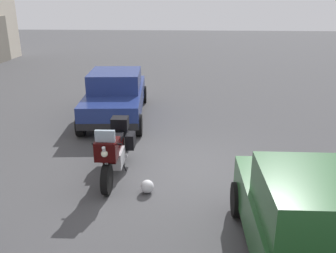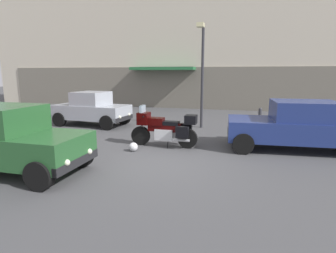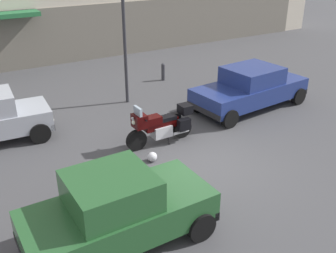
{
  "view_description": "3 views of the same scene",
  "coord_description": "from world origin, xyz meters",
  "px_view_note": "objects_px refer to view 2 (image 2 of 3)",
  "views": [
    {
      "loc": [
        -7.59,
        0.01,
        3.8
      ],
      "look_at": [
        0.46,
        0.5,
        0.93
      ],
      "focal_mm": 38.37,
      "sensor_mm": 36.0,
      "label": 1
    },
    {
      "loc": [
        2.38,
        -7.11,
        2.42
      ],
      "look_at": [
        0.21,
        0.39,
        0.94
      ],
      "focal_mm": 30.38,
      "sensor_mm": 36.0,
      "label": 2
    },
    {
      "loc": [
        -5.61,
        -7.63,
        5.61
      ],
      "look_at": [
        -0.55,
        0.81,
        0.98
      ],
      "focal_mm": 41.75,
      "sensor_mm": 36.0,
      "label": 3
    }
  ],
  "objects_px": {
    "car_compact_side": "(92,109)",
    "bollard_curbside": "(260,116)",
    "helmet": "(133,147)",
    "car_sedan_far": "(302,126)",
    "car_wagon_end": "(8,140)",
    "motorcycle": "(165,128)",
    "streetlamp_curbside": "(202,65)"
  },
  "relations": [
    {
      "from": "helmet",
      "to": "bollard_curbside",
      "type": "relative_size",
      "value": 0.36
    },
    {
      "from": "car_sedan_far",
      "to": "car_wagon_end",
      "type": "relative_size",
      "value": 1.2
    },
    {
      "from": "motorcycle",
      "to": "car_sedan_far",
      "type": "height_order",
      "value": "car_sedan_far"
    },
    {
      "from": "motorcycle",
      "to": "car_sedan_far",
      "type": "distance_m",
      "value": 4.34
    },
    {
      "from": "car_compact_side",
      "to": "bollard_curbside",
      "type": "relative_size",
      "value": 4.52
    },
    {
      "from": "motorcycle",
      "to": "car_wagon_end",
      "type": "bearing_deg",
      "value": 48.1
    },
    {
      "from": "car_compact_side",
      "to": "bollard_curbside",
      "type": "height_order",
      "value": "car_compact_side"
    },
    {
      "from": "car_sedan_far",
      "to": "streetlamp_curbside",
      "type": "relative_size",
      "value": 1.05
    },
    {
      "from": "car_compact_side",
      "to": "streetlamp_curbside",
      "type": "distance_m",
      "value": 5.39
    },
    {
      "from": "motorcycle",
      "to": "bollard_curbside",
      "type": "height_order",
      "value": "motorcycle"
    },
    {
      "from": "streetlamp_curbside",
      "to": "bollard_curbside",
      "type": "height_order",
      "value": "streetlamp_curbside"
    },
    {
      "from": "car_compact_side",
      "to": "car_wagon_end",
      "type": "distance_m",
      "value": 6.33
    },
    {
      "from": "car_wagon_end",
      "to": "bollard_curbside",
      "type": "bearing_deg",
      "value": 54.21
    },
    {
      "from": "helmet",
      "to": "streetlamp_curbside",
      "type": "bearing_deg",
      "value": 72.37
    },
    {
      "from": "helmet",
      "to": "bollard_curbside",
      "type": "xyz_separation_m",
      "value": [
        3.92,
        6.09,
        0.28
      ]
    },
    {
      "from": "helmet",
      "to": "car_compact_side",
      "type": "bearing_deg",
      "value": 134.86
    },
    {
      "from": "streetlamp_curbside",
      "to": "car_compact_side",
      "type": "bearing_deg",
      "value": -171.54
    },
    {
      "from": "car_compact_side",
      "to": "bollard_curbside",
      "type": "distance_m",
      "value": 7.92
    },
    {
      "from": "helmet",
      "to": "car_compact_side",
      "type": "xyz_separation_m",
      "value": [
        -3.59,
        3.61,
        0.63
      ]
    },
    {
      "from": "motorcycle",
      "to": "car_compact_side",
      "type": "height_order",
      "value": "car_compact_side"
    },
    {
      "from": "car_compact_side",
      "to": "car_wagon_end",
      "type": "height_order",
      "value": "car_wagon_end"
    },
    {
      "from": "motorcycle",
      "to": "car_sedan_far",
      "type": "relative_size",
      "value": 0.48
    },
    {
      "from": "helmet",
      "to": "car_compact_side",
      "type": "height_order",
      "value": "car_compact_side"
    },
    {
      "from": "car_wagon_end",
      "to": "helmet",
      "type": "bearing_deg",
      "value": 48.98
    },
    {
      "from": "helmet",
      "to": "car_compact_side",
      "type": "relative_size",
      "value": 0.08
    },
    {
      "from": "car_sedan_far",
      "to": "streetlamp_curbside",
      "type": "height_order",
      "value": "streetlamp_curbside"
    },
    {
      "from": "car_sedan_far",
      "to": "car_wagon_end",
      "type": "height_order",
      "value": "car_wagon_end"
    },
    {
      "from": "car_sedan_far",
      "to": "streetlamp_curbside",
      "type": "distance_m",
      "value": 4.96
    },
    {
      "from": "car_sedan_far",
      "to": "motorcycle",
      "type": "bearing_deg",
      "value": -174.16
    },
    {
      "from": "helmet",
      "to": "car_sedan_far",
      "type": "height_order",
      "value": "car_sedan_far"
    },
    {
      "from": "motorcycle",
      "to": "bollard_curbside",
      "type": "distance_m",
      "value": 6.13
    },
    {
      "from": "helmet",
      "to": "streetlamp_curbside",
      "type": "distance_m",
      "value": 5.24
    }
  ]
}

